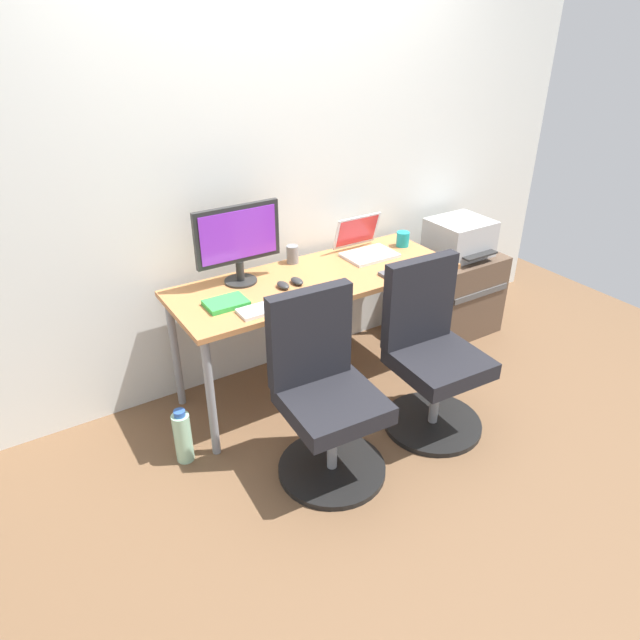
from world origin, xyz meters
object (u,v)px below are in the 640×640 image
object	(u,v)px
office_chair_left	(325,396)
side_cabinet	(453,291)
desktop_monitor	(238,239)
coffee_mug	(403,239)
open_laptop	(364,245)
water_bottle_on_floor	(183,437)
office_chair_right	(431,356)
printer	(460,237)

from	to	relation	value
office_chair_left	side_cabinet	bearing A→B (deg)	25.11
desktop_monitor	coffee_mug	world-z (taller)	desktop_monitor
open_laptop	desktop_monitor	bearing A→B (deg)	177.98
water_bottle_on_floor	desktop_monitor	size ratio (longest dim) A/B	0.65
office_chair_right	printer	bearing A→B (deg)	39.66
printer	side_cabinet	bearing A→B (deg)	90.00
side_cabinet	open_laptop	size ratio (longest dim) A/B	1.82
office_chair_left	water_bottle_on_floor	size ratio (longest dim) A/B	3.03
office_chair_right	desktop_monitor	distance (m)	1.20
desktop_monitor	coffee_mug	size ratio (longest dim) A/B	5.22
office_chair_right	open_laptop	distance (m)	0.85
desktop_monitor	open_laptop	world-z (taller)	desktop_monitor
water_bottle_on_floor	desktop_monitor	xyz separation A→B (m)	(0.55, 0.38, 0.83)
printer	open_laptop	distance (m)	0.77
office_chair_left	coffee_mug	distance (m)	1.33
office_chair_right	printer	world-z (taller)	office_chair_right
office_chair_left	open_laptop	size ratio (longest dim) A/B	3.03
office_chair_left	office_chair_right	xyz separation A→B (m)	(0.67, 0.00, 0.00)
side_cabinet	desktop_monitor	size ratio (longest dim) A/B	1.17
side_cabinet	desktop_monitor	xyz separation A→B (m)	(-1.58, 0.07, 0.69)
water_bottle_on_floor	office_chair_right	bearing A→B (deg)	-18.15
side_cabinet	desktop_monitor	world-z (taller)	desktop_monitor
side_cabinet	open_laptop	world-z (taller)	open_laptop
office_chair_right	water_bottle_on_floor	distance (m)	1.35
side_cabinet	printer	world-z (taller)	printer
water_bottle_on_floor	open_laptop	xyz separation A→B (m)	(1.36, 0.35, 0.63)
coffee_mug	desktop_monitor	bearing A→B (deg)	176.93
office_chair_left	printer	xyz separation A→B (m)	(1.54, 0.72, 0.26)
office_chair_right	coffee_mug	distance (m)	0.89
office_chair_left	side_cabinet	world-z (taller)	office_chair_left
side_cabinet	printer	distance (m)	0.40
office_chair_right	coffee_mug	world-z (taller)	office_chair_right
printer	water_bottle_on_floor	distance (m)	2.21
coffee_mug	side_cabinet	bearing A→B (deg)	-1.22
office_chair_left	coffee_mug	size ratio (longest dim) A/B	10.22
desktop_monitor	printer	bearing A→B (deg)	-2.53
side_cabinet	printer	bearing A→B (deg)	-90.00
printer	coffee_mug	size ratio (longest dim) A/B	4.35
office_chair_right	side_cabinet	bearing A→B (deg)	39.69
side_cabinet	water_bottle_on_floor	world-z (taller)	side_cabinet
desktop_monitor	water_bottle_on_floor	bearing A→B (deg)	-145.23
office_chair_right	open_laptop	bearing A→B (deg)	82.28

